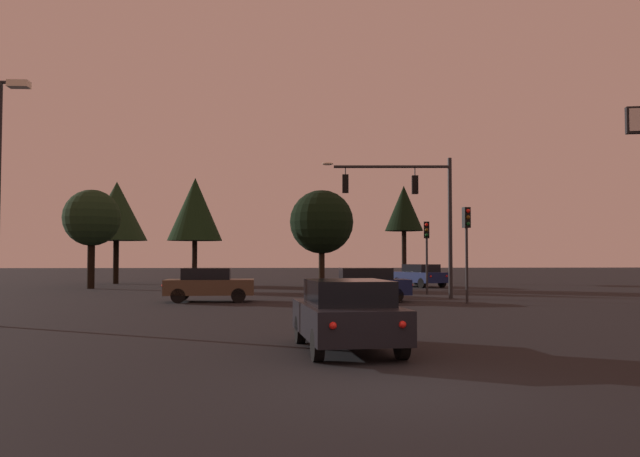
# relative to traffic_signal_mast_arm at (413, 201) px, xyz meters

# --- Properties ---
(ground_plane) EXTENTS (168.00, 168.00, 0.00)m
(ground_plane) POSITION_rel_traffic_signal_mast_arm_xyz_m (-4.57, 3.33, -4.75)
(ground_plane) COLOR black
(ground_plane) RESTS_ON ground
(traffic_signal_mast_arm) EXTENTS (6.32, 0.65, 6.83)m
(traffic_signal_mast_arm) POSITION_rel_traffic_signal_mast_arm_xyz_m (0.00, 0.00, 0.00)
(traffic_signal_mast_arm) COLOR #232326
(traffic_signal_mast_arm) RESTS_ON ground
(traffic_light_corner_left) EXTENTS (0.36, 0.38, 4.18)m
(traffic_light_corner_left) POSITION_rel_traffic_signal_mast_arm_xyz_m (1.66, -3.33, -1.78)
(traffic_light_corner_left) COLOR #232326
(traffic_light_corner_left) RESTS_ON ground
(traffic_light_corner_right) EXTENTS (0.35, 0.38, 3.91)m
(traffic_light_corner_right) POSITION_rel_traffic_signal_mast_arm_xyz_m (1.41, 3.39, -1.96)
(traffic_light_corner_right) COLOR #232326
(traffic_light_corner_right) RESTS_ON ground
(car_nearside_lane) EXTENTS (2.25, 4.26, 1.52)m
(car_nearside_lane) POSITION_rel_traffic_signal_mast_arm_xyz_m (-4.96, -17.14, -3.95)
(car_nearside_lane) COLOR black
(car_nearside_lane) RESTS_ON ground
(car_crossing_left) EXTENTS (4.08, 2.06, 1.52)m
(car_crossing_left) POSITION_rel_traffic_signal_mast_arm_xyz_m (-9.64, -1.70, -3.95)
(car_crossing_left) COLOR #473828
(car_crossing_left) RESTS_ON ground
(car_crossing_right) EXTENTS (4.29, 1.93, 1.52)m
(car_crossing_right) POSITION_rel_traffic_signal_mast_arm_xyz_m (-2.71, -1.99, -3.95)
(car_crossing_right) COLOR #0F1947
(car_crossing_right) RESTS_ON ground
(car_far_lane) EXTENTS (3.41, 4.34, 1.52)m
(car_far_lane) POSITION_rel_traffic_signal_mast_arm_xyz_m (2.84, 11.79, -3.95)
(car_far_lane) COLOR #0F1947
(car_far_lane) RESTS_ON ground
(tree_behind_sign) EXTENTS (4.53, 4.53, 7.65)m
(tree_behind_sign) POSITION_rel_traffic_signal_mast_arm_xyz_m (-18.76, 17.99, 0.67)
(tree_behind_sign) COLOR black
(tree_behind_sign) RESTS_ON ground
(tree_left_far) EXTENTS (4.20, 4.20, 6.42)m
(tree_left_far) POSITION_rel_traffic_signal_mast_arm_xyz_m (-3.77, 11.45, -0.45)
(tree_left_far) COLOR black
(tree_left_far) RESTS_ON ground
(tree_center_horizon) EXTENTS (3.58, 3.58, 6.28)m
(tree_center_horizon) POSITION_rel_traffic_signal_mast_arm_xyz_m (-18.45, 10.67, -0.29)
(tree_center_horizon) COLOR black
(tree_center_horizon) RESTS_ON ground
(tree_right_cluster) EXTENTS (3.61, 3.61, 7.27)m
(tree_right_cluster) POSITION_rel_traffic_signal_mast_arm_xyz_m (-12.16, 12.18, 0.41)
(tree_right_cluster) COLOR black
(tree_right_cluster) RESTS_ON ground
(tree_lot_edge) EXTENTS (3.03, 3.03, 7.67)m
(tree_lot_edge) POSITION_rel_traffic_signal_mast_arm_xyz_m (3.28, 19.69, 1.06)
(tree_lot_edge) COLOR black
(tree_lot_edge) RESTS_ON ground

